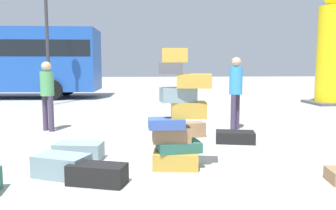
# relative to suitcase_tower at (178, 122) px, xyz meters

# --- Properties ---
(ground_plane) EXTENTS (80.00, 80.00, 0.00)m
(ground_plane) POSITION_rel_suitcase_tower_xyz_m (-0.35, 0.22, -0.69)
(ground_plane) COLOR #9E9E99
(suitcase_tower) EXTENTS (0.91, 0.60, 1.74)m
(suitcase_tower) POSITION_rel_suitcase_tower_xyz_m (0.00, 0.00, 0.00)
(suitcase_tower) COLOR #B28C33
(suitcase_tower) RESTS_ON ground
(suitcase_slate_foreground_far) EXTENTS (0.79, 0.51, 0.28)m
(suitcase_slate_foreground_far) POSITION_rel_suitcase_tower_xyz_m (-1.53, 0.58, -0.55)
(suitcase_slate_foreground_far) COLOR gray
(suitcase_slate_foreground_far) RESTS_ON ground
(suitcase_black_white_trunk) EXTENTS (0.82, 0.58, 0.22)m
(suitcase_black_white_trunk) POSITION_rel_suitcase_tower_xyz_m (1.31, 1.58, -0.58)
(suitcase_black_white_trunk) COLOR black
(suitcase_black_white_trunk) RESTS_ON ground
(suitcase_black_foreground_near) EXTENTS (0.80, 0.54, 0.26)m
(suitcase_black_foreground_near) POSITION_rel_suitcase_tower_xyz_m (-1.10, -0.58, -0.56)
(suitcase_black_foreground_near) COLOR black
(suitcase_black_foreground_near) RESTS_ON ground
(suitcase_brown_upright_blue) EXTENTS (0.79, 0.44, 0.31)m
(suitcase_brown_upright_blue) POSITION_rel_suitcase_tower_xyz_m (0.44, 2.20, -0.54)
(suitcase_brown_upright_blue) COLOR olive
(suitcase_brown_upright_blue) RESTS_ON ground
(suitcase_slate_behind_tower) EXTENTS (0.81, 0.67, 0.30)m
(suitcase_slate_behind_tower) POSITION_rel_suitcase_tower_xyz_m (-1.61, -0.24, -0.54)
(suitcase_slate_behind_tower) COLOR gray
(suitcase_slate_behind_tower) RESTS_ON ground
(person_bearded_onlooker) EXTENTS (0.30, 0.30, 1.69)m
(person_bearded_onlooker) POSITION_rel_suitcase_tower_xyz_m (1.68, 2.90, 0.32)
(person_bearded_onlooker) COLOR #3F334C
(person_bearded_onlooker) RESTS_ON ground
(person_tourist_with_camera) EXTENTS (0.30, 0.30, 1.59)m
(person_tourist_with_camera) POSITION_rel_suitcase_tower_xyz_m (-2.64, 3.12, 0.26)
(person_tourist_with_camera) COLOR #3F334C
(person_tourist_with_camera) RESTS_ON ground
(yellow_dummy_statue) EXTENTS (1.57, 1.57, 4.60)m
(yellow_dummy_statue) POSITION_rel_suitcase_tower_xyz_m (6.87, 7.86, 1.37)
(yellow_dummy_statue) COLOR yellow
(yellow_dummy_statue) RESTS_ON ground
(lamp_post) EXTENTS (0.36, 0.36, 5.49)m
(lamp_post) POSITION_rel_suitcase_tower_xyz_m (-3.95, 8.42, 2.95)
(lamp_post) COLOR #333338
(lamp_post) RESTS_ON ground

